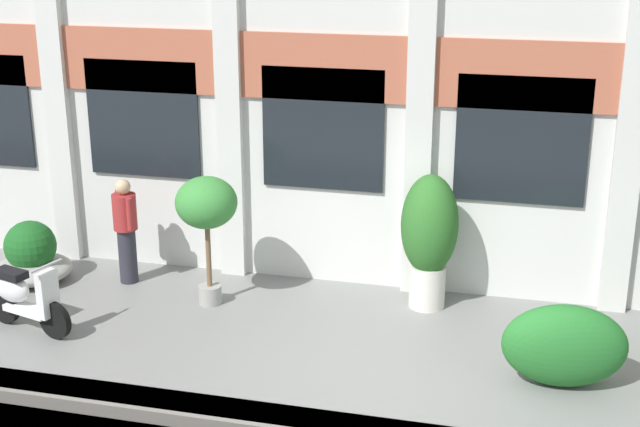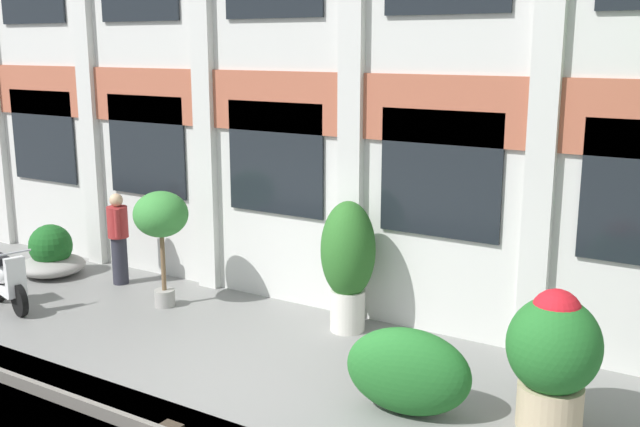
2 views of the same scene
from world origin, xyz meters
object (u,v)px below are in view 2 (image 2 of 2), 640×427
object	(u,v)px
potted_plant_ribbed_drum	(553,352)
scooter_second_parked	(6,280)
potted_plant_wide_bowl	(51,256)
potted_plant_tall_urn	(161,219)
potted_plant_fluted_column	(348,256)
topiary_hedge	(408,371)
resident_by_doorway	(118,236)

from	to	relation	value
potted_plant_ribbed_drum	scooter_second_parked	size ratio (longest dim) A/B	1.12
potted_plant_ribbed_drum	potted_plant_wide_bowl	xyz separation A→B (m)	(-8.82, 0.75, -0.49)
potted_plant_wide_bowl	scooter_second_parked	bearing A→B (deg)	-61.82
potted_plant_tall_urn	potted_plant_fluted_column	distance (m)	2.96
potted_plant_ribbed_drum	potted_plant_tall_urn	distance (m)	6.09
potted_plant_tall_urn	potted_plant_wide_bowl	bearing A→B (deg)	177.13
scooter_second_parked	topiary_hedge	distance (m)	6.65
potted_plant_tall_urn	resident_by_doorway	xyz separation A→B (m)	(-1.41, 0.43, -0.55)
potted_plant_ribbed_drum	potted_plant_fluted_column	distance (m)	3.40
resident_by_doorway	topiary_hedge	xyz separation A→B (m)	(6.05, -1.56, -0.34)
potted_plant_tall_urn	scooter_second_parked	distance (m)	2.58
potted_plant_ribbed_drum	potted_plant_wide_bowl	size ratio (longest dim) A/B	1.34
scooter_second_parked	topiary_hedge	world-z (taller)	scooter_second_parked
potted_plant_wide_bowl	topiary_hedge	xyz separation A→B (m)	(7.43, -1.27, 0.14)
potted_plant_wide_bowl	resident_by_doorway	world-z (taller)	resident_by_doorway
resident_by_doorway	potted_plant_fluted_column	bearing A→B (deg)	137.36
potted_plant_wide_bowl	potted_plant_tall_urn	distance (m)	2.97
scooter_second_parked	resident_by_doorway	bearing A→B (deg)	87.26
resident_by_doorway	topiary_hedge	size ratio (longest dim) A/B	1.11
potted_plant_tall_urn	resident_by_doorway	bearing A→B (deg)	162.95
scooter_second_parked	resident_by_doorway	xyz separation A→B (m)	(0.59, 1.75, 0.39)
potted_plant_wide_bowl	topiary_hedge	world-z (taller)	topiary_hedge
potted_plant_fluted_column	resident_by_doorway	xyz separation A→B (m)	(-4.29, -0.19, -0.26)
potted_plant_ribbed_drum	scooter_second_parked	xyz separation A→B (m)	(-8.04, -0.71, -0.40)
potted_plant_wide_bowl	resident_by_doorway	size ratio (longest dim) A/B	0.73
potted_plant_wide_bowl	resident_by_doorway	distance (m)	1.48
scooter_second_parked	resident_by_doorway	world-z (taller)	resident_by_doorway
potted_plant_wide_bowl	potted_plant_fluted_column	xyz separation A→B (m)	(5.67, 0.48, 0.74)
scooter_second_parked	potted_plant_wide_bowl	bearing A→B (deg)	134.08
scooter_second_parked	resident_by_doorway	size ratio (longest dim) A/B	0.88
potted_plant_tall_urn	resident_by_doorway	size ratio (longest dim) A/B	1.16
potted_plant_ribbed_drum	potted_plant_tall_urn	world-z (taller)	potted_plant_tall_urn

